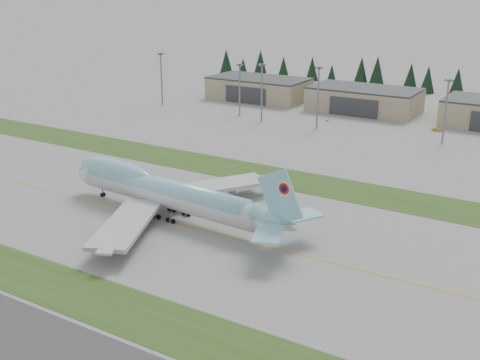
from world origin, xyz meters
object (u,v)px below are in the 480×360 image
Objects in this scene: hangar_center at (364,99)px; hangar_left at (259,88)px; service_vehicle_a at (327,120)px; boeing_747_freighter at (165,192)px; service_vehicle_b at (437,131)px.

hangar_left is at bearing 180.00° from hangar_center.
hangar_center is at bearing 50.40° from service_vehicle_a.
hangar_center is at bearing 0.00° from hangar_left.
service_vehicle_b is (36.48, 127.18, -6.34)m from boeing_747_freighter.
boeing_747_freighter is at bearing 149.31° from service_vehicle_b.
hangar_center is 27.22m from service_vehicle_a.
hangar_left is at bearing 63.20° from service_vehicle_b.
boeing_747_freighter is at bearing -68.91° from hangar_left.
hangar_center is (55.00, 0.00, 0.00)m from hangar_left.
hangar_left is 55.00m from hangar_center.
boeing_747_freighter is 132.46m from service_vehicle_b.
boeing_747_freighter is 1.52× the size of hangar_left.
service_vehicle_a is at bearing -28.10° from hangar_left.
hangar_left is 11.54× the size of service_vehicle_b.
service_vehicle_a is 0.76× the size of service_vehicle_b.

